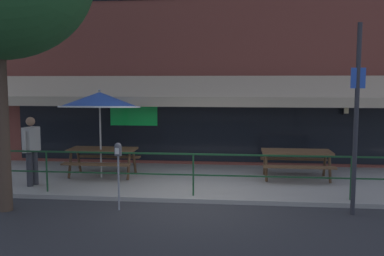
{
  "coord_description": "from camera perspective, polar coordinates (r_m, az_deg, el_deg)",
  "views": [
    {
      "loc": [
        0.95,
        -9.12,
        2.67
      ],
      "look_at": [
        -0.17,
        1.6,
        1.5
      ],
      "focal_mm": 40.0,
      "sensor_mm": 36.0,
      "label": 1
    }
  ],
  "objects": [
    {
      "name": "picnic_table_centre",
      "position": [
        11.61,
        13.74,
        -3.72
      ],
      "size": [
        1.8,
        1.42,
        0.76
      ],
      "color": "brown",
      "rests_on": "patio_deck"
    },
    {
      "name": "ground_plane",
      "position": [
        9.55,
        -0.01,
        -10.03
      ],
      "size": [
        120.0,
        120.0,
        0.0
      ],
      "primitive_type": "plane",
      "color": "#2D2D30"
    },
    {
      "name": "picnic_table_left",
      "position": [
        11.89,
        -11.82,
        -3.45
      ],
      "size": [
        1.8,
        1.42,
        0.76
      ],
      "color": "brown",
      "rests_on": "patio_deck"
    },
    {
      "name": "parking_meter_near",
      "position": [
        8.96,
        -9.82,
        -3.67
      ],
      "size": [
        0.15,
        0.16,
        1.42
      ],
      "color": "gray",
      "rests_on": "ground"
    },
    {
      "name": "patio_deck",
      "position": [
        11.47,
        1.04,
        -7.01
      ],
      "size": [
        15.0,
        4.0,
        0.1
      ],
      "primitive_type": "cube",
      "color": "#9E998E",
      "rests_on": "ground"
    },
    {
      "name": "street_sign_pole",
      "position": [
        9.01,
        21.05,
        1.26
      ],
      "size": [
        0.28,
        0.09,
        3.81
      ],
      "color": "#2D2D33",
      "rests_on": "ground"
    },
    {
      "name": "pedestrian_walking",
      "position": [
        11.28,
        -20.62,
        -2.43
      ],
      "size": [
        0.32,
        0.61,
        1.71
      ],
      "color": "#333338",
      "rests_on": "patio_deck"
    },
    {
      "name": "patio_railing",
      "position": [
        9.66,
        0.17,
        -4.98
      ],
      "size": [
        13.84,
        0.04,
        0.97
      ],
      "color": "#194723",
      "rests_on": "patio_deck"
    },
    {
      "name": "restaurant_building",
      "position": [
        13.46,
        1.9,
        12.39
      ],
      "size": [
        15.0,
        1.6,
        8.32
      ],
      "color": "brown",
      "rests_on": "ground"
    },
    {
      "name": "patio_umbrella_left",
      "position": [
        11.59,
        -12.22,
        3.63
      ],
      "size": [
        2.14,
        2.14,
        2.38
      ],
      "color": "#B7B2A8",
      "rests_on": "patio_deck"
    }
  ]
}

